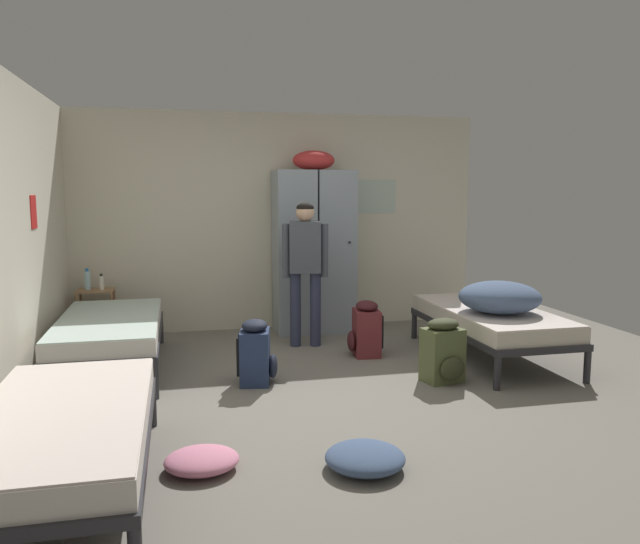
{
  "coord_description": "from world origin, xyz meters",
  "views": [
    {
      "loc": [
        -1.16,
        -4.8,
        1.65
      ],
      "look_at": [
        0.0,
        0.24,
        0.95
      ],
      "focal_mm": 34.95,
      "sensor_mm": 36.0,
      "label": 1
    }
  ],
  "objects_px": {
    "clothes_pile_denim": "(365,458)",
    "backpack_olive": "(443,352)",
    "bed_right": "(490,320)",
    "bedding_heap": "(500,297)",
    "backpack_maroon": "(366,330)",
    "bed_left_front": "(63,428)",
    "person_traveler": "(305,260)",
    "water_bottle": "(87,280)",
    "locker_bank": "(314,248)",
    "bed_left_rear": "(110,329)",
    "clothes_pile_pink": "(202,460)",
    "backpack_navy": "(256,353)",
    "lotion_bottle": "(101,283)",
    "shelf_unit": "(96,310)"
  },
  "relations": [
    {
      "from": "clothes_pile_denim",
      "to": "backpack_olive",
      "type": "bearing_deg",
      "value": 51.96
    },
    {
      "from": "bed_right",
      "to": "backpack_olive",
      "type": "relative_size",
      "value": 3.45
    },
    {
      "from": "bedding_heap",
      "to": "backpack_maroon",
      "type": "height_order",
      "value": "bedding_heap"
    },
    {
      "from": "backpack_maroon",
      "to": "bed_left_front",
      "type": "bearing_deg",
      "value": -135.53
    },
    {
      "from": "person_traveler",
      "to": "water_bottle",
      "type": "height_order",
      "value": "person_traveler"
    },
    {
      "from": "backpack_maroon",
      "to": "clothes_pile_denim",
      "type": "xyz_separation_m",
      "value": [
        -0.74,
        -2.42,
        -0.19
      ]
    },
    {
      "from": "water_bottle",
      "to": "clothes_pile_denim",
      "type": "bearing_deg",
      "value": -61.2
    },
    {
      "from": "backpack_maroon",
      "to": "backpack_olive",
      "type": "xyz_separation_m",
      "value": [
        0.4,
        -0.96,
        0.0
      ]
    },
    {
      "from": "bed_right",
      "to": "person_traveler",
      "type": "relative_size",
      "value": 1.26
    },
    {
      "from": "bed_left_front",
      "to": "person_traveler",
      "type": "distance_m",
      "value": 3.49
    },
    {
      "from": "locker_bank",
      "to": "bed_left_front",
      "type": "distance_m",
      "value": 4.19
    },
    {
      "from": "bed_left_front",
      "to": "bed_right",
      "type": "height_order",
      "value": "same"
    },
    {
      "from": "bed_left_rear",
      "to": "clothes_pile_pink",
      "type": "distance_m",
      "value": 2.41
    },
    {
      "from": "bed_right",
      "to": "backpack_navy",
      "type": "distance_m",
      "value": 2.34
    },
    {
      "from": "locker_bank",
      "to": "backpack_maroon",
      "type": "bearing_deg",
      "value": -77.23
    },
    {
      "from": "bed_left_rear",
      "to": "clothes_pile_denim",
      "type": "xyz_separation_m",
      "value": [
        1.67,
        -2.47,
        -0.31
      ]
    },
    {
      "from": "bedding_heap",
      "to": "backpack_olive",
      "type": "bearing_deg",
      "value": -151.53
    },
    {
      "from": "bed_right",
      "to": "lotion_bottle",
      "type": "relative_size",
      "value": 10.9
    },
    {
      "from": "bed_left_rear",
      "to": "backpack_maroon",
      "type": "relative_size",
      "value": 3.45
    },
    {
      "from": "backpack_maroon",
      "to": "shelf_unit",
      "type": "bearing_deg",
      "value": 155.75
    },
    {
      "from": "clothes_pile_pink",
      "to": "locker_bank",
      "type": "bearing_deg",
      "value": 67.29
    },
    {
      "from": "bed_right",
      "to": "water_bottle",
      "type": "relative_size",
      "value": 8.36
    },
    {
      "from": "shelf_unit",
      "to": "clothes_pile_denim",
      "type": "bearing_deg",
      "value": -62.05
    },
    {
      "from": "locker_bank",
      "to": "clothes_pile_pink",
      "type": "bearing_deg",
      "value": -112.71
    },
    {
      "from": "locker_bank",
      "to": "bedding_heap",
      "type": "height_order",
      "value": "locker_bank"
    },
    {
      "from": "lotion_bottle",
      "to": "clothes_pile_denim",
      "type": "relative_size",
      "value": 0.36
    },
    {
      "from": "locker_bank",
      "to": "backpack_maroon",
      "type": "distance_m",
      "value": 1.4
    },
    {
      "from": "backpack_olive",
      "to": "clothes_pile_pink",
      "type": "xyz_separation_m",
      "value": [
        -2.09,
        -1.26,
        -0.2
      ]
    },
    {
      "from": "shelf_unit",
      "to": "bed_right",
      "type": "height_order",
      "value": "shelf_unit"
    },
    {
      "from": "backpack_olive",
      "to": "bed_right",
      "type": "bearing_deg",
      "value": 38.44
    },
    {
      "from": "bed_right",
      "to": "person_traveler",
      "type": "xyz_separation_m",
      "value": [
        -1.66,
        0.86,
        0.53
      ]
    },
    {
      "from": "bed_left_front",
      "to": "bedding_heap",
      "type": "xyz_separation_m",
      "value": [
        3.55,
        1.81,
        0.26
      ]
    },
    {
      "from": "clothes_pile_pink",
      "to": "person_traveler",
      "type": "bearing_deg",
      "value": 66.52
    },
    {
      "from": "backpack_olive",
      "to": "water_bottle",
      "type": "bearing_deg",
      "value": 145.26
    },
    {
      "from": "locker_bank",
      "to": "bed_left_front",
      "type": "bearing_deg",
      "value": -121.21
    },
    {
      "from": "locker_bank",
      "to": "bed_right",
      "type": "bearing_deg",
      "value": -47.08
    },
    {
      "from": "locker_bank",
      "to": "clothes_pile_denim",
      "type": "distance_m",
      "value": 3.74
    },
    {
      "from": "backpack_navy",
      "to": "locker_bank",
      "type": "bearing_deg",
      "value": 63.72
    },
    {
      "from": "bed_right",
      "to": "bedding_heap",
      "type": "height_order",
      "value": "bedding_heap"
    },
    {
      "from": "bed_left_front",
      "to": "backpack_navy",
      "type": "relative_size",
      "value": 3.45
    },
    {
      "from": "person_traveler",
      "to": "backpack_olive",
      "type": "height_order",
      "value": "person_traveler"
    },
    {
      "from": "bed_left_rear",
      "to": "backpack_olive",
      "type": "bearing_deg",
      "value": -19.74
    },
    {
      "from": "clothes_pile_pink",
      "to": "bed_right",
      "type": "bearing_deg",
      "value": 33.25
    },
    {
      "from": "locker_bank",
      "to": "bedding_heap",
      "type": "bearing_deg",
      "value": -51.06
    },
    {
      "from": "person_traveler",
      "to": "lotion_bottle",
      "type": "bearing_deg",
      "value": 162.59
    },
    {
      "from": "water_bottle",
      "to": "backpack_navy",
      "type": "distance_m",
      "value": 2.48
    },
    {
      "from": "backpack_olive",
      "to": "clothes_pile_pink",
      "type": "bearing_deg",
      "value": -148.81
    },
    {
      "from": "lotion_bottle",
      "to": "person_traveler",
      "type": "bearing_deg",
      "value": -17.41
    },
    {
      "from": "shelf_unit",
      "to": "clothes_pile_pink",
      "type": "distance_m",
      "value": 3.57
    },
    {
      "from": "shelf_unit",
      "to": "water_bottle",
      "type": "bearing_deg",
      "value": 165.96
    }
  ]
}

